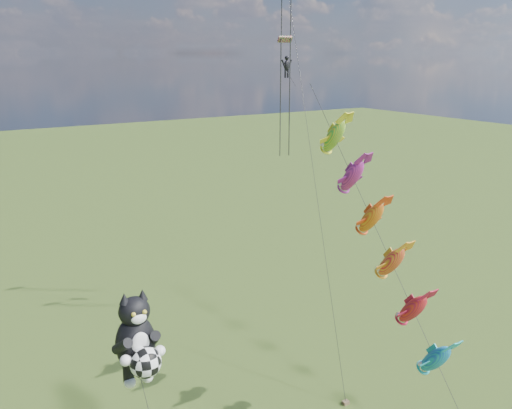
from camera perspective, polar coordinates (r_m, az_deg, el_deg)
cat_kite_rig at (r=27.84m, az=-11.75°, el=-13.28°), size 2.19×4.02×10.19m
fish_windsock_rig at (r=32.63m, az=12.42°, el=-3.51°), size 0.96×15.97×18.91m
parafoil_rig at (r=45.01m, az=3.19°, el=14.20°), size 7.03×16.57×27.17m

